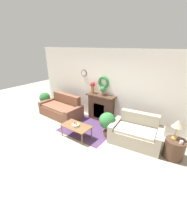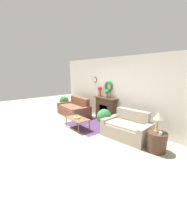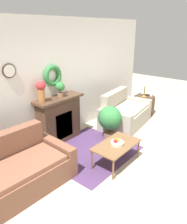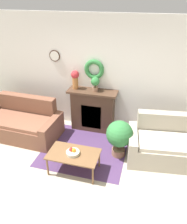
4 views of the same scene
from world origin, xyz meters
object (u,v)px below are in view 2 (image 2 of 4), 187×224
couch_left (74,109)px  fruit_bowl (77,117)px  loveseat_right (127,128)px  potted_plant_on_mantel (107,93)px  mug (160,133)px  table_lamp (158,117)px  potted_plant_floor_by_couch (64,101)px  potted_plant_floor_by_loveseat (104,117)px  fireplace (106,109)px  coffee_table (77,119)px  vase_on_mantel_left (100,90)px  side_table_by_loveseat (157,142)px

couch_left → fruit_bowl: bearing=-26.5°
loveseat_right → potted_plant_on_mantel: (-1.67, 0.65, 0.94)m
couch_left → mug: size_ratio=22.33×
table_lamp → potted_plant_floor_by_couch: bearing=179.4°
table_lamp → potted_plant_floor_by_loveseat: size_ratio=0.67×
table_lamp → potted_plant_floor_by_loveseat: 2.03m
fireplace → coffee_table: 1.54m
fruit_bowl → table_lamp: 2.90m
fireplace → potted_plant_floor_by_loveseat: bearing=-46.5°
couch_left → coffee_table: size_ratio=1.92×
couch_left → coffee_table: couch_left is taller
fruit_bowl → fireplace: bearing=91.5°
couch_left → potted_plant_on_mantel: size_ratio=5.58×
loveseat_right → table_lamp: table_lamp is taller
coffee_table → table_lamp: bearing=17.4°
potted_plant_on_mantel → couch_left: bearing=-158.3°
mug → vase_on_mantel_left: size_ratio=0.19×
side_table_by_loveseat → couch_left: bearing=179.1°
table_lamp → vase_on_mantel_left: (-3.18, 0.69, 0.33)m
mug → couch_left: bearing=178.0°
coffee_table → mug: 2.99m
fireplace → mug: 3.06m
potted_plant_floor_by_couch → table_lamp: bearing=-0.6°
table_lamp → potted_plant_on_mantel: 2.79m
fireplace → potted_plant_floor_by_couch: (-2.70, -0.62, -0.01)m
coffee_table → potted_plant_floor_by_loveseat: 1.03m
couch_left → table_lamp: 4.39m
coffee_table → fruit_bowl: 0.08m
fruit_bowl → vase_on_mantel_left: size_ratio=0.57×
fruit_bowl → table_lamp: (2.72, 0.87, 0.51)m
couch_left → potted_plant_floor_by_loveseat: (2.37, -0.17, 0.20)m
potted_plant_floor_by_loveseat → coffee_table: bearing=-137.0°
mug → potted_plant_on_mantel: potted_plant_on_mantel is taller
potted_plant_floor_by_couch → potted_plant_floor_by_loveseat: bearing=-3.6°
table_lamp → couch_left: bearing=179.8°
side_table_by_loveseat → fruit_bowl: bearing=-163.7°
potted_plant_on_mantel → potted_plant_floor_by_couch: size_ratio=0.41×
vase_on_mantel_left → potted_plant_on_mantel: size_ratio=1.33×
fruit_bowl → mug: 2.99m
potted_plant_floor_by_loveseat → side_table_by_loveseat: bearing=3.0°
side_table_by_loveseat → potted_plant_floor_by_couch: potted_plant_floor_by_couch is taller
potted_plant_on_mantel → potted_plant_floor_by_loveseat: size_ratio=0.41×
potted_plant_floor_by_loveseat → fireplace: bearing=133.5°
fireplace → fruit_bowl: (0.04, -1.55, -0.07)m
loveseat_right → side_table_by_loveseat: 1.10m
side_table_by_loveseat → table_lamp: bearing=141.3°
side_table_by_loveseat → potted_plant_floor_by_loveseat: 2.05m
coffee_table → side_table_by_loveseat: bearing=16.1°
mug → potted_plant_floor_by_couch: bearing=177.9°
vase_on_mantel_left → potted_plant_on_mantel: bearing=-2.4°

